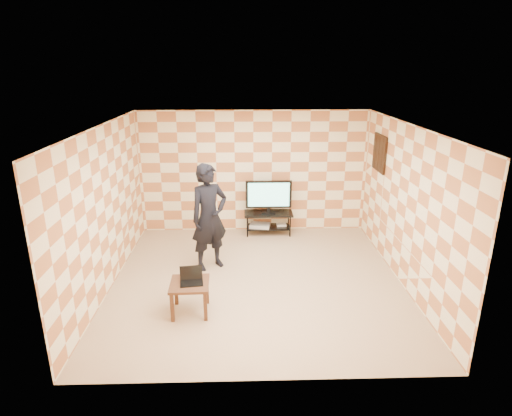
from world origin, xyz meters
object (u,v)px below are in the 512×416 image
object	(u,v)px
tv_stand	(268,218)
side_table	(190,288)
person	(209,217)
tv	(269,195)

from	to	relation	value
tv_stand	side_table	distance (m)	3.45
person	tv	bearing A→B (deg)	21.26
tv_stand	side_table	xyz separation A→B (m)	(-1.37, -3.16, 0.04)
tv_stand	tv	distance (m)	0.54
tv	tv_stand	bearing A→B (deg)	89.69
tv	person	size ratio (longest dim) A/B	0.51
side_table	person	bearing A→B (deg)	82.64
tv	side_table	bearing A→B (deg)	-113.48
tv	side_table	world-z (taller)	tv
tv_stand	person	xyz separation A→B (m)	(-1.17, -1.61, 0.62)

